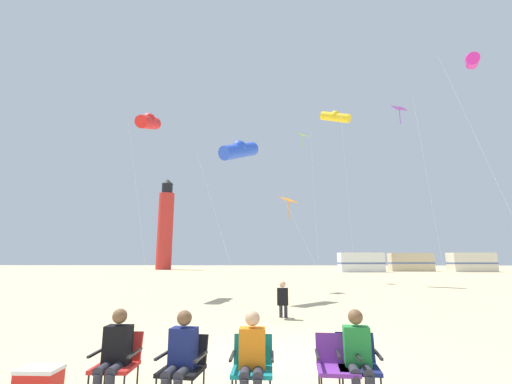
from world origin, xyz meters
The scene contains 22 objects.
ground centered at (0.00, 0.00, 0.00)m, with size 200.00×200.00×0.00m, color #D3BC8C.
camp_chair_red centered at (-2.10, -1.95, 0.50)m, with size 0.56×0.57×0.82m.
spectator_red_chair centered at (-2.10, -2.09, 0.61)m, with size 0.34×0.51×1.16m.
camp_chair_black centered at (-1.17, -2.08, 0.50)m, with size 0.61×0.63×0.82m.
spectator_black_chair centered at (-1.19, -2.21, 0.61)m, with size 0.38×0.53×1.16m.
camp_chair_teal centered at (-0.27, -2.06, 0.50)m, with size 0.56×0.57×0.82m.
spectator_teal_chair centered at (-0.27, -2.19, 0.61)m, with size 0.34×0.51×1.16m.
camp_chair_purple centered at (0.85, -1.96, 0.50)m, with size 0.59×0.60×0.82m.
camp_chair_navy centered at (1.13, -1.90, 0.50)m, with size 0.60×0.61×0.82m.
spectator_navy_chair centered at (1.12, -2.04, 0.61)m, with size 0.36×0.53×1.16m.
kite_flyer_standing centered at (0.39, 4.41, 0.61)m, with size 0.36×0.52×1.16m.
kite_tube_blue centered at (-1.48, 9.36, 7.15)m, with size 3.10×3.34×7.85m.
kite_diamond_lime centered at (3.15, 22.46, 12.14)m, with size 1.74×1.74×13.00m.
kite_diamond_orange centered at (1.22, 13.71, 5.20)m, with size 2.74×2.74×5.59m.
kite_diamond_violet centered at (9.63, 16.73, 11.97)m, with size 2.74×2.74×12.83m.
kite_tube_scarlet centered at (-6.63, 10.73, 9.28)m, with size 1.68×2.51×9.98m.
kite_tube_gold centered at (5.41, 19.35, 13.14)m, with size 2.49×1.92×13.84m.
kite_tube_magenta centered at (12.26, 12.27, 13.55)m, with size 3.27×3.60×14.26m.
lighthouse_distant centered at (-19.14, 55.98, 7.84)m, with size 2.80×2.80×16.80m.
rv_van_white centered at (13.48, 45.16, 1.39)m, with size 6.58×2.76×2.80m.
rv_van_tan centered at (22.07, 48.63, 1.39)m, with size 6.52×2.58×2.80m.
rv_van_cream centered at (30.19, 46.55, 1.39)m, with size 6.55×2.65×2.80m.
Camera 1 is at (-0.05, -6.91, 1.83)m, focal length 24.14 mm.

